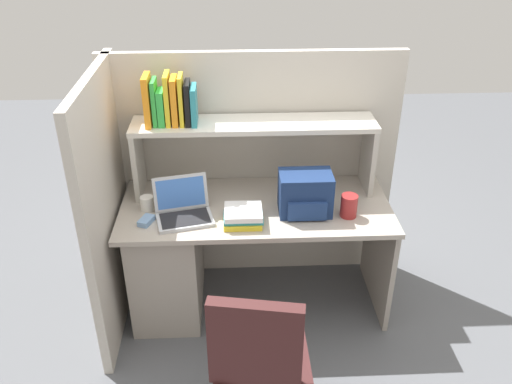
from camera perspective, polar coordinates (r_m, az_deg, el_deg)
name	(u,v)px	position (r m, az deg, el deg)	size (l,w,h in m)	color
ground_plane	(256,300)	(3.61, -0.04, -11.43)	(8.00, 8.00, 0.00)	#595B60
desk	(193,252)	(3.37, -6.71, -6.35)	(1.60, 0.70, 0.73)	#AAA093
cubicle_partition_rear	(253,170)	(3.49, -0.33, 2.40)	(1.84, 0.05, 1.55)	#BCB5A8
cubicle_partition_left	(109,207)	(3.20, -15.42, -1.52)	(0.05, 1.06, 1.55)	#BCB5A8
overhead_hutch	(254,137)	(3.20, -0.21, 5.84)	(1.44, 0.28, 0.45)	#BCB7AC
reference_books_on_shelf	(170,102)	(3.13, -9.12, 9.44)	(0.29, 0.19, 0.29)	orange
laptop	(183,209)	(3.08, -7.74, -1.81)	(0.36, 0.32, 0.22)	#B7BABF
backpack	(305,194)	(3.07, 5.27, -0.22)	(0.30, 0.22, 0.24)	navy
computer_mouse	(146,221)	(3.07, -11.60, -3.01)	(0.06, 0.10, 0.03)	#7299C6
paper_cup	(147,203)	(3.18, -11.51, -1.19)	(0.08, 0.08, 0.08)	white
snack_canister	(349,206)	(3.09, 9.85, -1.46)	(0.10, 0.10, 0.13)	maroon
desk_book_stack	(243,216)	(3.00, -1.38, -2.61)	(0.22, 0.20, 0.08)	yellow
office_chair	(259,371)	(2.65, 0.35, -18.54)	(0.52, 0.52, 0.93)	black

